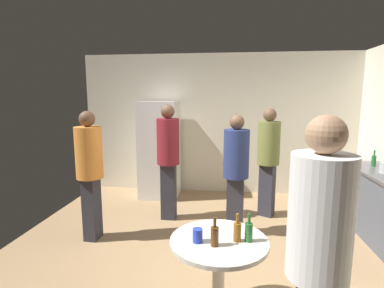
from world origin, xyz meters
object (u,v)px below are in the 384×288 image
(beer_bottle_brown, at_px, (215,235))
(person_in_white_shirt, at_px, (318,248))
(beer_bottle_green, at_px, (249,231))
(beer_bottle_on_counter, at_px, (374,160))
(refrigerator, at_px, (159,149))
(person_in_navy_shirt, at_px, (236,166))
(person_in_olive_shirt, at_px, (268,154))
(foreground_table, at_px, (219,251))
(person_in_orange_shirt, at_px, (90,166))
(plastic_cup_blue, at_px, (198,235))
(beer_bottle_amber, at_px, (237,231))
(person_in_maroon_shirt, at_px, (168,153))

(beer_bottle_brown, relative_size, person_in_white_shirt, 0.13)
(beer_bottle_brown, bearing_deg, beer_bottle_green, 21.28)
(beer_bottle_on_counter, height_order, person_in_white_shirt, person_in_white_shirt)
(refrigerator, xyz_separation_m, beer_bottle_brown, (1.18, -3.21, -0.08))
(person_in_navy_shirt, relative_size, person_in_olive_shirt, 0.96)
(beer_bottle_on_counter, bearing_deg, beer_bottle_green, -131.44)
(beer_bottle_green, distance_m, person_in_white_shirt, 0.77)
(refrigerator, distance_m, person_in_navy_shirt, 2.02)
(foreground_table, distance_m, beer_bottle_brown, 0.22)
(refrigerator, relative_size, person_in_orange_shirt, 1.06)
(beer_bottle_on_counter, relative_size, person_in_navy_shirt, 0.14)
(beer_bottle_on_counter, height_order, plastic_cup_blue, beer_bottle_on_counter)
(foreground_table, distance_m, beer_bottle_green, 0.30)
(refrigerator, height_order, person_in_navy_shirt, refrigerator)
(beer_bottle_on_counter, distance_m, person_in_orange_shirt, 3.94)
(beer_bottle_brown, relative_size, plastic_cup_blue, 2.09)
(beer_bottle_amber, bearing_deg, person_in_orange_shirt, 145.14)
(person_in_maroon_shirt, relative_size, person_in_white_shirt, 0.99)
(beer_bottle_on_counter, bearing_deg, person_in_orange_shirt, -167.26)
(beer_bottle_amber, xyz_separation_m, person_in_olive_shirt, (0.55, 2.37, 0.18))
(beer_bottle_green, bearing_deg, plastic_cup_blue, -171.47)
(refrigerator, distance_m, beer_bottle_on_counter, 3.48)
(foreground_table, height_order, person_in_maroon_shirt, person_in_maroon_shirt)
(beer_bottle_on_counter, xyz_separation_m, person_in_orange_shirt, (-3.84, -0.87, 0.01))
(foreground_table, bearing_deg, person_in_maroon_shirt, 112.05)
(person_in_white_shirt, bearing_deg, person_in_olive_shirt, -68.49)
(refrigerator, relative_size, beer_bottle_brown, 7.83)
(beer_bottle_on_counter, distance_m, person_in_olive_shirt, 1.46)
(plastic_cup_blue, xyz_separation_m, person_in_navy_shirt, (0.34, 1.70, 0.17))
(person_in_orange_shirt, bearing_deg, person_in_navy_shirt, 14.34)
(refrigerator, xyz_separation_m, beer_bottle_amber, (1.36, -3.11, -0.08))
(refrigerator, relative_size, beer_bottle_on_counter, 7.83)
(beer_bottle_amber, bearing_deg, refrigerator, 113.55)
(foreground_table, xyz_separation_m, person_in_orange_shirt, (-1.71, 1.28, 0.37))
(person_in_navy_shirt, bearing_deg, plastic_cup_blue, -5.64)
(foreground_table, height_order, person_in_navy_shirt, person_in_navy_shirt)
(person_in_olive_shirt, bearing_deg, beer_bottle_brown, 11.98)
(beer_bottle_brown, distance_m, person_in_navy_shirt, 1.76)
(beer_bottle_green, height_order, person_in_maroon_shirt, person_in_maroon_shirt)
(person_in_orange_shirt, bearing_deg, beer_bottle_brown, -35.94)
(person_in_orange_shirt, relative_size, person_in_maroon_shirt, 0.96)
(refrigerator, bearing_deg, person_in_navy_shirt, -46.64)
(beer_bottle_green, height_order, person_in_orange_shirt, person_in_orange_shirt)
(person_in_orange_shirt, bearing_deg, person_in_white_shirt, -36.84)
(beer_bottle_green, xyz_separation_m, person_in_white_shirt, (0.33, -0.65, 0.23))
(refrigerator, distance_m, person_in_white_shirt, 4.16)
(refrigerator, bearing_deg, plastic_cup_blue, -71.73)
(beer_bottle_green, relative_size, person_in_white_shirt, 0.13)
(person_in_white_shirt, bearing_deg, beer_bottle_green, -39.55)
(refrigerator, height_order, beer_bottle_green, refrigerator)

